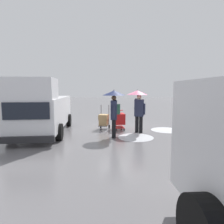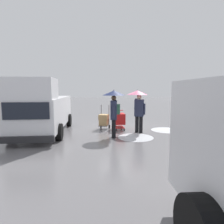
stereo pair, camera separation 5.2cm
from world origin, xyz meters
name	(u,v)px [view 2 (the right image)]	position (x,y,z in m)	size (l,w,h in m)	color
ground_plane	(122,127)	(0.00, 0.00, 0.00)	(90.00, 90.00, 0.00)	slate
slush_patch_near_cluster	(136,137)	(-0.42, 2.40, 0.00)	(1.60, 1.60, 0.01)	silver
slush_patch_under_van	(166,130)	(-2.30, 0.92, 0.00)	(1.59, 1.59, 0.01)	silver
cargo_van_parked_right	(43,110)	(3.96, 1.45, 1.18)	(2.40, 5.43, 2.60)	white
shopping_cart_vendor	(119,119)	(0.19, 0.66, 0.57)	(0.63, 0.87, 1.04)	red
hand_dolly_boxes	(104,120)	(1.02, 0.52, 0.50)	(0.67, 0.81, 1.32)	#515156
pedestrian_pink_side	(114,103)	(0.56, 2.29, 1.57)	(1.04, 1.04, 2.15)	black
pedestrian_black_side	(138,101)	(-0.70, 1.35, 1.57)	(1.04, 1.04, 2.15)	black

